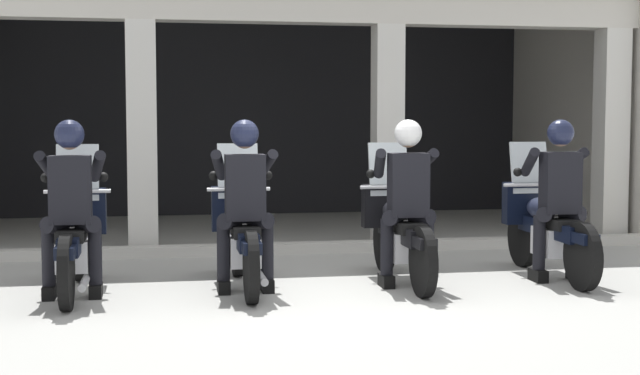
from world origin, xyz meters
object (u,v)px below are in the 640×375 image
at_px(police_officer_far_left, 71,193).
at_px(motorcycle_center_right, 399,230).
at_px(police_officer_far_right, 559,186).
at_px(motorcycle_far_right, 546,227).
at_px(police_officer_center_left, 245,191).
at_px(motorcycle_far_left, 75,238).
at_px(police_officer_center_right, 407,188).
at_px(motorcycle_center_left, 242,234).

xyz_separation_m(police_officer_far_left, motorcycle_center_right, (3.08, 0.30, -0.44)).
bearing_deg(police_officer_far_right, motorcycle_far_right, 91.72).
bearing_deg(motorcycle_center_right, police_officer_center_left, -166.75).
height_order(motorcycle_far_left, police_officer_far_right, police_officer_far_right).
xyz_separation_m(police_officer_center_left, motorcycle_far_right, (3.08, 0.33, -0.44)).
distance_m(motorcycle_far_left, police_officer_far_left, 0.52).
bearing_deg(police_officer_center_right, police_officer_far_right, 3.12).
distance_m(motorcycle_far_left, motorcycle_center_left, 1.54).
height_order(motorcycle_far_left, police_officer_far_left, police_officer_far_left).
bearing_deg(motorcycle_far_left, motorcycle_center_right, 3.10).
xyz_separation_m(motorcycle_far_left, police_officer_far_left, (-0.00, -0.28, 0.44)).
bearing_deg(motorcycle_far_right, motorcycle_center_left, -177.19).
xyz_separation_m(police_officer_center_left, police_officer_center_right, (1.54, 0.02, 0.00)).
xyz_separation_m(motorcycle_center_right, police_officer_far_right, (1.54, -0.26, 0.44)).
distance_m(motorcycle_far_left, police_officer_center_left, 1.62).
relative_size(police_officer_center_left, motorcycle_far_right, 0.78).
distance_m(police_officer_center_left, police_officer_far_right, 3.08).
relative_size(police_officer_center_left, motorcycle_center_right, 0.78).
bearing_deg(police_officer_far_left, police_officer_far_right, 3.31).
height_order(motorcycle_center_right, motorcycle_far_right, same).
height_order(police_officer_center_left, motorcycle_center_right, police_officer_center_left).
height_order(police_officer_far_left, motorcycle_far_right, police_officer_far_left).
bearing_deg(motorcycle_center_right, motorcycle_far_left, -177.50).
xyz_separation_m(motorcycle_far_left, police_officer_center_right, (3.08, -0.27, 0.44)).
distance_m(motorcycle_center_left, police_officer_center_right, 1.62).
relative_size(motorcycle_far_left, motorcycle_center_right, 1.00).
bearing_deg(motorcycle_far_right, motorcycle_far_left, -177.46).
distance_m(motorcycle_center_left, police_officer_center_left, 0.52).
xyz_separation_m(motorcycle_far_left, motorcycle_far_right, (4.62, 0.04, 0.00)).
relative_size(motorcycle_center_left, police_officer_center_right, 1.29).
bearing_deg(police_officer_center_left, police_officer_far_left, -175.72).
relative_size(police_officer_far_left, police_officer_far_right, 1.00).
bearing_deg(police_officer_far_left, motorcycle_far_left, 92.49).
relative_size(motorcycle_center_left, motorcycle_center_right, 1.00).
xyz_separation_m(police_officer_far_left, police_officer_center_right, (3.08, 0.02, 0.00)).
relative_size(motorcycle_center_right, motorcycle_far_right, 1.00).
xyz_separation_m(motorcycle_center_left, motorcycle_center_right, (1.54, 0.02, 0.00)).
height_order(police_officer_center_right, police_officer_far_right, same).
bearing_deg(police_officer_far_right, police_officer_center_right, -177.05).
bearing_deg(police_officer_far_left, police_officer_center_left, 2.75).
height_order(motorcycle_center_left, police_officer_center_right, police_officer_center_right).
xyz_separation_m(police_officer_far_left, police_officer_center_left, (1.54, 0.00, 0.00)).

